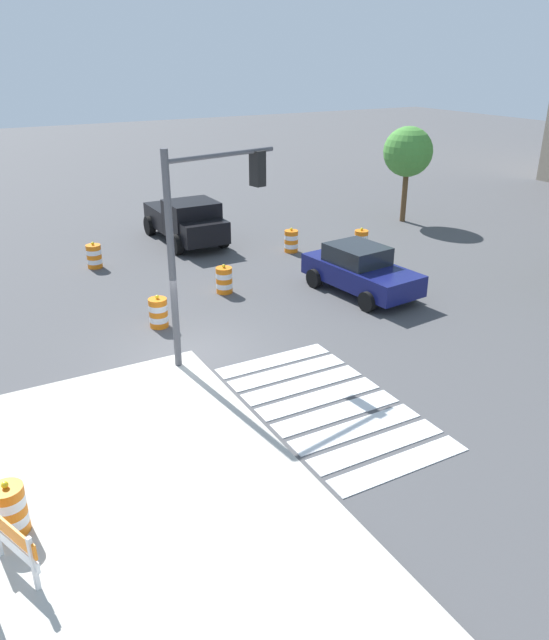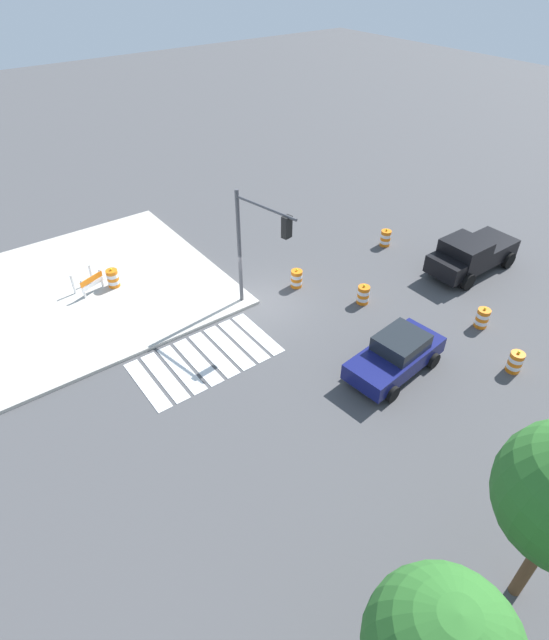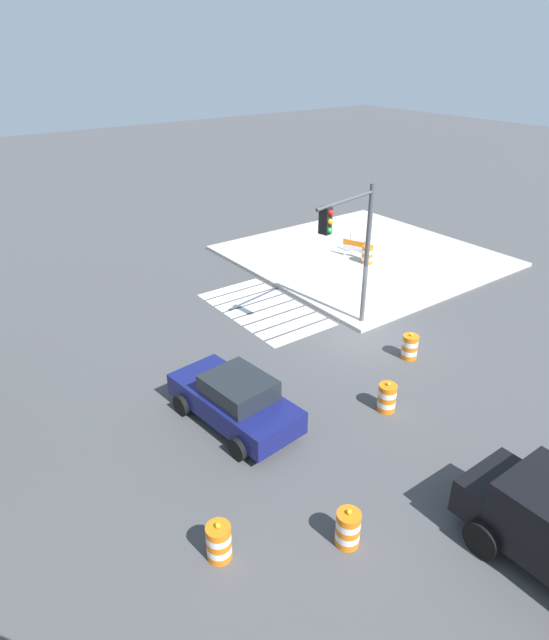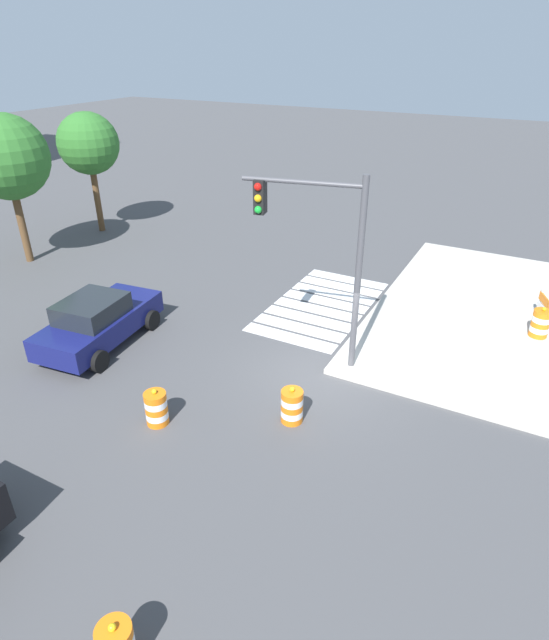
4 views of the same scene
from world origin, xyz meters
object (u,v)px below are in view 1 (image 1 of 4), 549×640
Objects in this scene: sports_car at (360,270)px; construction_barricade at (5,548)px; traffic_barrel_median_near at (224,280)px; pickup_truck at (187,221)px; traffic_barrel_crosswalk_end at (94,256)px; traffic_barrel_near_corner at (361,241)px; traffic_barrel_on_sidewalk at (10,509)px; traffic_barrel_median_far at (291,241)px; traffic_barrel_far_curb at (158,313)px; traffic_light_pole at (208,216)px; street_tree_streetside_mid at (408,152)px.

sports_car is 3.12× the size of construction_barricade.
construction_barricade is at bearing -39.71° from traffic_barrel_median_near.
pickup_truck reaches higher than traffic_barrel_crosswalk_end.
traffic_barrel_on_sidewalk is (10.52, -15.05, 0.15)m from traffic_barrel_near_corner.
sports_car is 4.39× the size of traffic_barrel_near_corner.
pickup_truck is 4.66m from traffic_barrel_median_far.
traffic_barrel_near_corner is 1.00× the size of traffic_barrel_crosswalk_end.
traffic_barrel_crosswalk_end is 1.00× the size of traffic_barrel_far_curb.
traffic_barrel_median_near is (6.27, -1.18, -0.52)m from pickup_truck.
construction_barricade reaches higher than traffic_barrel_far_curb.
construction_barricade is at bearing -30.24° from pickup_truck.
traffic_light_pole is (4.33, -2.32, 3.46)m from traffic_barrel_median_near.
traffic_light_pole is (2.08, -6.39, 3.10)m from sports_car.
pickup_truck is at bearing -129.26° from traffic_barrel_near_corner.
traffic_barrel_on_sidewalk is 24.22m from street_tree_streetside_mid.
traffic_light_pole reaches higher than traffic_barrel_median_far.
traffic_light_pole is at bearing -42.74° from traffic_barrel_median_far.
street_tree_streetside_mid is at bearing 122.86° from traffic_barrel_near_corner.
sports_car is 13.91m from traffic_barrel_on_sidewalk.
pickup_truck reaches higher than traffic_barrel_far_curb.
sports_car is 7.04m from traffic_barrel_far_curb.
sports_car is 4.78m from traffic_barrel_near_corner.
traffic_barrel_median_near is at bearing -77.32° from traffic_barrel_near_corner.
sports_car is at bearing 45.69° from traffic_barrel_crosswalk_end.
traffic_barrel_on_sidewalk is 0.19× the size of traffic_light_pole.
construction_barricade is (16.28, -9.49, -0.25)m from pickup_truck.
traffic_barrel_median_near is at bearing 140.29° from construction_barricade.
traffic_barrel_far_curb is at bearing -71.94° from traffic_barrel_near_corner.
traffic_barrel_near_corner is 0.19× the size of traffic_light_pole.
traffic_barrel_on_sidewalk is 0.23× the size of street_tree_streetside_mid.
sports_car is 0.81× the size of traffic_light_pole.
traffic_barrel_on_sidewalk is at bearing -61.14° from sports_car.
sports_car is 4.39× the size of traffic_barrel_far_curb.
traffic_barrel_on_sidewalk reaches higher than construction_barricade.
traffic_barrel_on_sidewalk is (13.82, -4.90, 0.15)m from traffic_barrel_crosswalk_end.
street_tree_streetside_mid is (-14.67, 20.05, 2.57)m from construction_barricade.
pickup_truck is at bearing 161.74° from traffic_light_pole.
traffic_barrel_median_near is 1.00× the size of traffic_barrel_on_sidewalk.
construction_barricade is (12.97, -12.73, 0.27)m from traffic_barrel_median_far.
traffic_barrel_median_far is 1.00× the size of traffic_barrel_far_curb.
traffic_barrel_on_sidewalk is (8.96, -8.11, 0.15)m from traffic_barrel_median_near.
pickup_truck reaches higher than construction_barricade.
traffic_light_pole reaches higher than traffic_barrel_crosswalk_end.
traffic_barrel_crosswalk_end is 1.00× the size of traffic_barrel_on_sidewalk.
traffic_barrel_near_corner is at bearing 122.46° from traffic_light_pole.
traffic_barrel_median_near is 0.23× the size of street_tree_streetside_mid.
traffic_barrel_far_curb is 1.00× the size of traffic_barrel_on_sidewalk.
traffic_barrel_far_curb is at bearing -66.70° from street_tree_streetside_mid.
sports_car is 14.62m from construction_barricade.
traffic_barrel_median_near is at bearing -68.34° from street_tree_streetside_mid.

